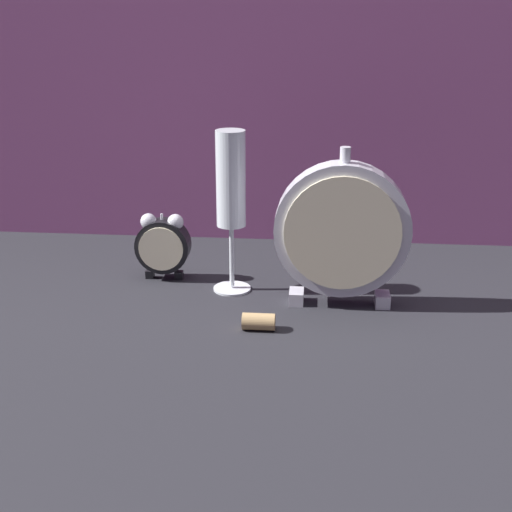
{
  "coord_description": "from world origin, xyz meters",
  "views": [
    {
      "loc": [
        0.09,
        -0.87,
        0.4
      ],
      "look_at": [
        0.0,
        0.08,
        0.05
      ],
      "focal_mm": 50.0,
      "sensor_mm": 36.0,
      "label": 1
    }
  ],
  "objects": [
    {
      "name": "ground_plane",
      "position": [
        0.0,
        0.0,
        0.0
      ],
      "size": [
        4.0,
        4.0,
        0.0
      ],
      "primitive_type": "plane",
      "color": "#232328"
    },
    {
      "name": "fabric_backdrop_drape",
      "position": [
        0.0,
        0.33,
        0.37
      ],
      "size": [
        1.56,
        0.01,
        0.74
      ],
      "primitive_type": "cube",
      "color": "#8E4C7F",
      "rests_on": "ground_plane"
    },
    {
      "name": "alarm_clock_twin_bell",
      "position": [
        -0.14,
        0.12,
        0.06
      ],
      "size": [
        0.08,
        0.03,
        0.1
      ],
      "color": "black",
      "rests_on": "ground_plane"
    },
    {
      "name": "mantel_clock_silver",
      "position": [
        0.12,
        0.04,
        0.11
      ],
      "size": [
        0.18,
        0.04,
        0.22
      ],
      "color": "silver",
      "rests_on": "ground_plane"
    },
    {
      "name": "champagne_flute",
      "position": [
        -0.04,
        0.08,
        0.15
      ],
      "size": [
        0.05,
        0.05,
        0.23
      ],
      "color": "silver",
      "rests_on": "ground_plane"
    },
    {
      "name": "wine_cork",
      "position": [
        0.01,
        -0.05,
        0.01
      ],
      "size": [
        0.04,
        0.02,
        0.02
      ],
      "primitive_type": "cylinder",
      "rotation": [
        0.0,
        1.57,
        0.0
      ],
      "color": "tan",
      "rests_on": "ground_plane"
    }
  ]
}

